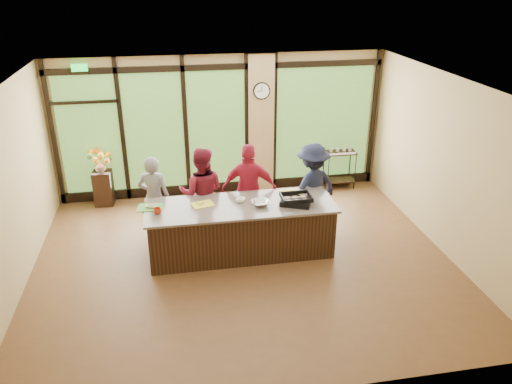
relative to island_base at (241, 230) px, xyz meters
name	(u,v)px	position (x,y,z in m)	size (l,w,h in m)	color
floor	(244,261)	(0.00, -0.30, -0.44)	(7.00, 7.00, 0.00)	brown
ceiling	(242,85)	(0.00, -0.30, 2.56)	(7.00, 7.00, 0.00)	white
back_wall	(221,126)	(0.00, 2.70, 1.06)	(7.00, 7.00, 0.00)	tan
left_wall	(8,196)	(-3.50, -0.30, 1.06)	(6.00, 6.00, 0.00)	tan
right_wall	(446,166)	(3.50, -0.30, 1.06)	(6.00, 6.00, 0.00)	tan
window_wall	(229,131)	(0.16, 2.65, 0.95)	(6.90, 0.12, 3.00)	tan
island_base	(241,230)	(0.00, 0.00, 0.00)	(3.10, 1.00, 0.88)	black
countertop	(240,206)	(0.00, 0.00, 0.46)	(3.20, 1.10, 0.04)	slate
wall_clock	(262,91)	(0.85, 2.57, 1.81)	(0.36, 0.04, 0.36)	black
cook_left	(154,197)	(-1.45, 0.85, 0.35)	(0.57, 0.38, 1.57)	slate
cook_midleft	(202,193)	(-0.59, 0.74, 0.42)	(0.83, 0.65, 1.72)	maroon
cook_midright	(249,189)	(0.28, 0.72, 0.43)	(1.02, 0.42, 1.73)	maroon
cook_right	(312,187)	(1.45, 0.68, 0.40)	(1.09, 0.63, 1.68)	#171B32
roasting_pan	(296,201)	(0.93, -0.13, 0.52)	(0.50, 0.39, 0.09)	black
mixing_bowl	(261,203)	(0.33, -0.07, 0.52)	(0.30, 0.30, 0.07)	silver
cutting_board_left	(150,207)	(-1.50, 0.15, 0.49)	(0.42, 0.31, 0.01)	#4A9A38
cutting_board_center	(203,204)	(-0.63, 0.12, 0.49)	(0.36, 0.27, 0.01)	yellow
cutting_board_right	(290,192)	(0.94, 0.34, 0.49)	(0.35, 0.26, 0.01)	yellow
prep_bowl_near	(153,206)	(-1.46, 0.14, 0.51)	(0.16, 0.16, 0.05)	white
prep_bowl_mid	(240,201)	(0.01, 0.10, 0.50)	(0.14, 0.14, 0.05)	white
prep_bowl_far	(241,199)	(0.05, 0.19, 0.50)	(0.13, 0.13, 0.03)	white
red_ramekin	(158,211)	(-1.37, -0.09, 0.53)	(0.12, 0.12, 0.10)	#B62D12
flower_stand	(104,188)	(-2.54, 2.45, -0.07)	(0.37, 0.37, 0.74)	black
flower_vase	(101,166)	(-2.54, 2.45, 0.43)	(0.25, 0.25, 0.26)	olive
bar_cart	(340,164)	(2.62, 2.45, 0.12)	(0.69, 0.40, 0.94)	black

